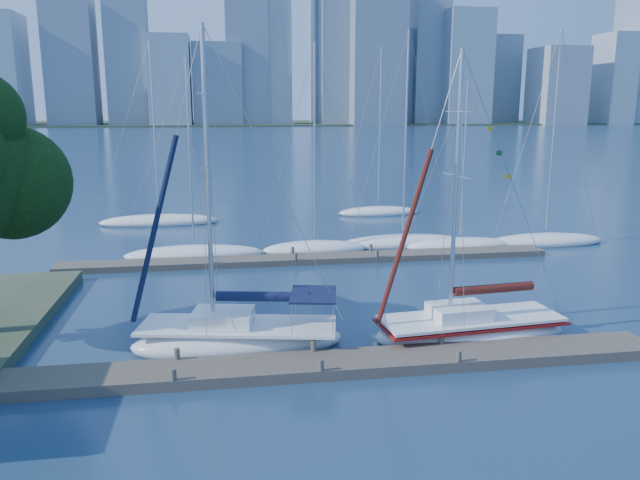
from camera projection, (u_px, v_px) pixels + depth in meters
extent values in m
plane|color=#173449|center=(317.00, 371.00, 22.57)|extent=(700.00, 700.00, 0.00)
cube|color=#4C4138|center=(317.00, 365.00, 22.53)|extent=(26.00, 2.00, 0.40)
cube|color=#4C4138|center=(310.00, 259.00, 38.29)|extent=(30.00, 1.80, 0.36)
cube|color=#38472D|center=(227.00, 124.00, 331.62)|extent=(800.00, 100.00, 1.50)
sphere|color=black|center=(12.00, 182.00, 25.05)|extent=(4.61, 4.61, 4.61)
ellipsoid|color=white|center=(238.00, 342.00, 24.65)|extent=(8.66, 4.20, 1.46)
cube|color=white|center=(238.00, 326.00, 24.50)|extent=(8.01, 3.88, 0.12)
cube|color=white|center=(223.00, 317.00, 24.45)|extent=(2.62, 2.17, 0.53)
cylinder|color=silver|center=(208.00, 181.00, 23.33)|extent=(0.17, 0.17, 11.32)
cylinder|color=silver|center=(262.00, 299.00, 24.24)|extent=(3.88, 0.82, 0.10)
cylinder|color=#101B38|center=(262.00, 296.00, 24.22)|extent=(3.62, 1.05, 0.39)
cube|color=#101B38|center=(313.00, 295.00, 24.14)|extent=(2.14, 2.59, 0.08)
ellipsoid|color=white|center=(470.00, 333.00, 25.63)|extent=(8.27, 3.39, 1.41)
cube|color=white|center=(471.00, 318.00, 25.49)|extent=(7.66, 3.12, 0.11)
cube|color=white|center=(459.00, 311.00, 25.29)|extent=(2.41, 1.92, 0.52)
cylinder|color=silver|center=(456.00, 190.00, 24.14)|extent=(0.17, 0.17, 10.54)
cylinder|color=silver|center=(494.00, 291.00, 25.50)|extent=(3.81, 0.46, 0.09)
cylinder|color=#4E1510|center=(494.00, 289.00, 25.48)|extent=(3.53, 0.71, 0.38)
cube|color=maroon|center=(471.00, 322.00, 25.53)|extent=(7.83, 3.24, 0.09)
ellipsoid|color=white|center=(194.00, 254.00, 39.33)|extent=(8.79, 2.83, 1.16)
cylinder|color=silver|center=(190.00, 152.00, 37.98)|extent=(0.13, 0.13, 11.16)
ellipsoid|color=white|center=(315.00, 249.00, 40.79)|extent=(6.90, 2.54, 1.12)
cylinder|color=silver|center=(315.00, 143.00, 39.33)|extent=(0.12, 0.12, 12.18)
ellipsoid|color=white|center=(403.00, 243.00, 42.57)|extent=(8.97, 5.63, 1.19)
cylinder|color=silver|center=(406.00, 133.00, 41.01)|extent=(0.13, 0.13, 13.06)
ellipsoid|color=white|center=(460.00, 245.00, 41.91)|extent=(7.46, 2.55, 1.07)
cylinder|color=silver|center=(464.00, 159.00, 40.69)|extent=(0.12, 0.12, 10.02)
ellipsoid|color=white|center=(545.00, 241.00, 43.08)|extent=(8.71, 3.98, 1.15)
cylinder|color=silver|center=(554.00, 132.00, 41.50)|extent=(0.13, 0.13, 13.24)
ellipsoid|color=white|center=(159.00, 222.00, 50.38)|extent=(9.61, 3.39, 1.21)
cylinder|color=silver|center=(154.00, 128.00, 48.80)|extent=(0.13, 0.13, 13.20)
ellipsoid|color=white|center=(378.00, 212.00, 54.90)|extent=(7.25, 2.76, 1.09)
cylinder|color=silver|center=(380.00, 127.00, 53.34)|extent=(0.12, 0.12, 13.20)
cube|color=#8090A6|center=(7.00, 71.00, 277.03)|extent=(14.51, 23.42, 49.25)
cube|color=slate|center=(71.00, 63.00, 283.69)|extent=(21.27, 17.63, 57.15)
cube|color=gray|center=(130.00, 83.00, 309.96)|extent=(14.66, 17.61, 40.60)
cube|color=#8090A6|center=(170.00, 81.00, 289.50)|extent=(18.87, 19.81, 41.14)
cube|color=slate|center=(218.00, 85.00, 294.79)|extent=(22.78, 16.86, 38.13)
cube|color=gray|center=(270.00, 35.00, 296.41)|extent=(18.88, 14.99, 84.89)
cube|color=#8090A6|center=(328.00, 53.00, 317.10)|extent=(16.57, 17.46, 71.61)
cube|color=slate|center=(377.00, 52.00, 295.03)|extent=(25.29, 18.95, 68.49)
cube|color=gray|center=(408.00, 78.00, 316.12)|extent=(14.09, 17.11, 46.25)
cube|color=#8090A6|center=(465.00, 68.00, 304.32)|extent=(21.90, 18.80, 54.55)
cube|color=slate|center=(499.00, 80.00, 338.82)|extent=(17.27, 17.52, 46.13)
cube|color=gray|center=(557.00, 86.00, 312.74)|extent=(22.21, 23.94, 37.74)
cube|color=#8090A6|center=(613.00, 79.00, 316.69)|extent=(13.97, 21.38, 44.88)
cube|color=slate|center=(246.00, 19.00, 293.72)|extent=(19.72, 18.00, 98.96)
cube|color=slate|center=(340.00, 21.00, 300.56)|extent=(19.64, 18.00, 98.49)
cube|color=slate|center=(429.00, 34.00, 308.44)|extent=(17.19, 18.00, 88.14)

